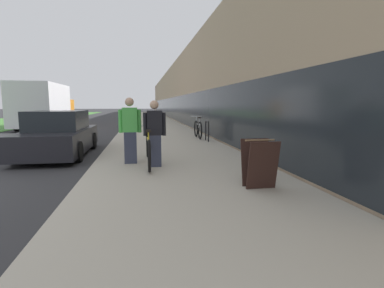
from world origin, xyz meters
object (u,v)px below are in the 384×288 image
Objects in this scene: cruiser_bike_nearest at (198,129)px; moving_truck at (44,106)px; bike_rack_hoop at (207,129)px; person_bystander at (130,131)px; tandem_bicycle at (148,149)px; parked_sedan_curbside at (59,135)px; sandwich_board_sign at (259,163)px; person_rider at (155,134)px.

cruiser_bike_nearest is 0.25× the size of moving_truck.
cruiser_bike_nearest is (-0.16, 1.19, -0.10)m from bike_rack_hoop.
person_bystander is at bearing -124.80° from bike_rack_hoop.
tandem_bicycle is 3.71m from parked_sedan_curbside.
sandwich_board_sign is at bearing -94.64° from bike_rack_hoop.
cruiser_bike_nearest is 1.95× the size of sandwich_board_sign.
person_rider reaches higher than sandwich_board_sign.
parked_sedan_curbside is at bearing -71.66° from moving_truck.
cruiser_bike_nearest is at bearing 67.23° from tandem_bicycle.
person_rider is 0.81m from person_bystander.
sandwich_board_sign is 0.20× the size of parked_sedan_curbside.
sandwich_board_sign is (2.43, -2.75, -0.41)m from person_bystander.
tandem_bicycle is 1.62× the size of person_bystander.
person_bystander is 2.02× the size of bike_rack_hoop.
bike_rack_hoop is 0.12× the size of moving_truck.
parked_sedan_curbside reaches higher than tandem_bicycle.
person_bystander is 3.69m from sandwich_board_sign.
moving_truck is (-9.00, 8.28, 0.98)m from cruiser_bike_nearest.
cruiser_bike_nearest reaches higher than bike_rack_hoop.
moving_truck reaches higher than sandwich_board_sign.
moving_truck is at bearing 137.38° from cruiser_bike_nearest.
moving_truck is at bearing 115.30° from person_rider.
person_bystander is at bearing 138.95° from person_rider.
moving_truck is at bearing 114.07° from person_bystander.
person_bystander is at bearing -117.26° from cruiser_bike_nearest.
cruiser_bike_nearest is at bearing 69.74° from person_rider.
person_rider reaches higher than tandem_bicycle.
sandwich_board_sign is at bearing -52.47° from tandem_bicycle.
sandwich_board_sign is (1.82, -2.22, -0.37)m from person_rider.
person_bystander reaches higher than parked_sedan_curbside.
moving_truck reaches higher than cruiser_bike_nearest.
person_rider is at bearing -64.70° from moving_truck.
person_rider is 0.93× the size of cruiser_bike_nearest.
person_bystander is 15.11m from moving_truck.
bike_rack_hoop is at bearing -45.95° from moving_truck.
tandem_bicycle reaches higher than bike_rack_hoop.
bike_rack_hoop is (2.39, 4.85, -0.31)m from person_rider.
person_bystander reaches higher than tandem_bicycle.
cruiser_bike_nearest is at bearing 62.74° from person_bystander.
person_bystander is 0.24× the size of moving_truck.
cruiser_bike_nearest is 12.27m from moving_truck.
tandem_bicycle is at bearing -21.78° from person_bystander.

